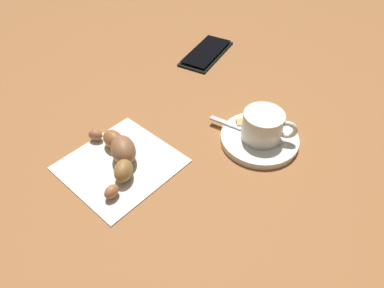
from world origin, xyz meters
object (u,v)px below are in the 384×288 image
at_px(croissant, 119,153).
at_px(cell_phone, 206,53).
at_px(teaspoon, 257,134).
at_px(napkin, 120,164).
at_px(saucer, 259,139).
at_px(sugar_packet, 255,122).
at_px(espresso_cup, 263,126).

relative_size(croissant, cell_phone, 0.93).
bearing_deg(cell_phone, teaspoon, -107.74).
xyz_separation_m(napkin, cell_phone, (0.31, 0.20, 0.00)).
bearing_deg(cell_phone, saucer, -107.14).
relative_size(teaspoon, cell_phone, 0.77).
distance_m(sugar_packet, croissant, 0.24).
distance_m(teaspoon, cell_phone, 0.29).
distance_m(sugar_packet, napkin, 0.24).
height_order(saucer, croissant, croissant).
xyz_separation_m(saucer, croissant, (-0.22, 0.08, 0.02)).
bearing_deg(saucer, teaspoon, 115.05).
height_order(saucer, teaspoon, teaspoon).
bearing_deg(croissant, napkin, -127.07).
distance_m(sugar_packet, cell_phone, 0.26).
bearing_deg(sugar_packet, teaspoon, 86.52).
bearing_deg(saucer, sugar_packet, 64.07).
distance_m(saucer, napkin, 0.23).
distance_m(teaspoon, sugar_packet, 0.03).
distance_m(saucer, croissant, 0.23).
bearing_deg(teaspoon, sugar_packet, 57.25).
relative_size(sugar_packet, napkin, 0.40).
distance_m(espresso_cup, croissant, 0.23).
distance_m(teaspoon, napkin, 0.23).
height_order(espresso_cup, sugar_packet, espresso_cup).
xyz_separation_m(croissant, cell_phone, (0.30, 0.20, -0.02)).
height_order(saucer, espresso_cup, espresso_cup).
distance_m(espresso_cup, teaspoon, 0.02).
bearing_deg(espresso_cup, croissant, 158.71).
distance_m(espresso_cup, napkin, 0.24).
distance_m(napkin, cell_phone, 0.37).
relative_size(saucer, napkin, 0.80).
height_order(sugar_packet, cell_phone, sugar_packet).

